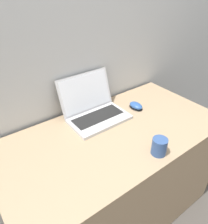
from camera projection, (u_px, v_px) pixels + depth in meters
The scene contains 5 objects.
wall_back at pixel (75, 26), 1.22m from camera, with size 7.00×0.04×2.50m.
desk at pixel (113, 176), 1.45m from camera, with size 1.33×0.68×0.73m.
laptop at pixel (94, 108), 1.36m from camera, with size 0.36×0.30×0.25m.
drink_cup at pixel (159, 146), 1.08m from camera, with size 0.08×0.08×0.09m.
computer_mouse at pixel (136, 106), 1.46m from camera, with size 0.07×0.11×0.04m.
Camera 1 is at (-0.64, -0.41, 1.51)m, focal length 35.00 mm.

